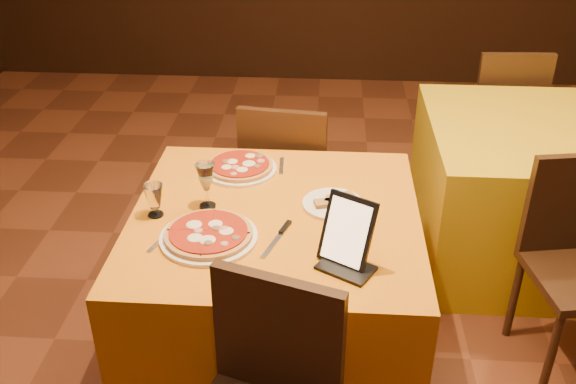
# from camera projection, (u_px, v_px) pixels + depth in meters

# --- Properties ---
(floor) EXTENTS (6.00, 7.00, 0.01)m
(floor) POSITION_uv_depth(u_px,v_px,m) (300.00, 352.00, 2.86)
(floor) COLOR #5E2D19
(floor) RESTS_ON ground
(main_table) EXTENTS (1.10, 1.10, 0.75)m
(main_table) POSITION_uv_depth(u_px,v_px,m) (276.00, 291.00, 2.63)
(main_table) COLOR orange
(main_table) RESTS_ON floor
(side_table) EXTENTS (1.10, 1.10, 0.75)m
(side_table) POSITION_uv_depth(u_px,v_px,m) (530.00, 192.00, 3.34)
(side_table) COLOR #C99C0C
(side_table) RESTS_ON floor
(chair_main_far) EXTENTS (0.49, 0.49, 0.91)m
(chair_main_far) POSITION_uv_depth(u_px,v_px,m) (289.00, 178.00, 3.30)
(chair_main_far) COLOR black
(chair_main_far) RESTS_ON floor
(chair_side_far) EXTENTS (0.50, 0.50, 0.91)m
(chair_side_far) POSITION_uv_depth(u_px,v_px,m) (498.00, 114.00, 4.02)
(chair_side_far) COLOR black
(chair_side_far) RESTS_ON floor
(pizza_near) EXTENTS (0.35, 0.35, 0.03)m
(pizza_near) POSITION_uv_depth(u_px,v_px,m) (209.00, 235.00, 2.29)
(pizza_near) COLOR white
(pizza_near) RESTS_ON main_table
(pizza_far) EXTENTS (0.31, 0.31, 0.03)m
(pizza_far) POSITION_uv_depth(u_px,v_px,m) (240.00, 167.00, 2.74)
(pizza_far) COLOR white
(pizza_far) RESTS_ON main_table
(cutlet_dish) EXTENTS (0.24, 0.24, 0.03)m
(cutlet_dish) POSITION_uv_depth(u_px,v_px,m) (333.00, 203.00, 2.49)
(cutlet_dish) COLOR white
(cutlet_dish) RESTS_ON main_table
(wine_glass) EXTENTS (0.11, 0.11, 0.19)m
(wine_glass) POSITION_uv_depth(u_px,v_px,m) (206.00, 185.00, 2.45)
(wine_glass) COLOR #BBBE6C
(wine_glass) RESTS_ON main_table
(water_glass) EXTENTS (0.08, 0.08, 0.13)m
(water_glass) POSITION_uv_depth(u_px,v_px,m) (154.00, 200.00, 2.41)
(water_glass) COLOR white
(water_glass) RESTS_ON main_table
(tablet) EXTENTS (0.20, 0.17, 0.23)m
(tablet) POSITION_uv_depth(u_px,v_px,m) (347.00, 231.00, 2.13)
(tablet) COLOR black
(tablet) RESTS_ON main_table
(knife) EXTENTS (0.09, 0.22, 0.01)m
(knife) POSITION_uv_depth(u_px,v_px,m) (276.00, 241.00, 2.29)
(knife) COLOR silver
(knife) RESTS_ON main_table
(fork_near) EXTENTS (0.06, 0.15, 0.01)m
(fork_near) POSITION_uv_depth(u_px,v_px,m) (160.00, 241.00, 2.29)
(fork_near) COLOR #B6B5BC
(fork_near) RESTS_ON main_table
(fork_far) EXTENTS (0.02, 0.15, 0.01)m
(fork_far) POSITION_uv_depth(u_px,v_px,m) (281.00, 166.00, 2.78)
(fork_far) COLOR silver
(fork_far) RESTS_ON main_table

